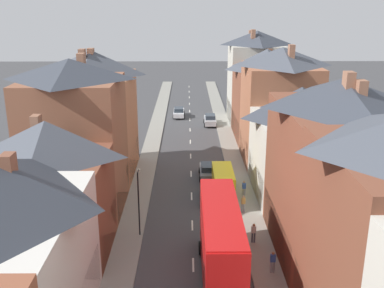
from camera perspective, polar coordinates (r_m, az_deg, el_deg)
The scene contains 16 objects.
pavement_left at distance 57.21m, azimuth -5.30°, elevation -0.84°, with size 2.20×104.00×0.14m, color gray.
pavement_right at distance 57.28m, azimuth 4.92°, elevation -0.81°, with size 2.20×104.00×0.14m, color gray.
centre_line_dashes at distance 55.15m, azimuth -0.17°, elevation -1.54°, with size 0.14×97.80×0.01m.
terrace_row_left at distance 32.68m, azimuth -18.08°, elevation -5.05°, with size 8.00×46.82×13.95m.
terrace_row_right at distance 41.80m, azimuth 14.07°, elevation 0.83°, with size 8.00×69.81×14.27m.
double_decker_bus_lead at distance 30.44m, azimuth 3.66°, elevation -12.43°, with size 2.74×10.80×5.30m.
car_near_blue at distance 74.05m, azimuth -1.69°, elevation 4.06°, with size 1.90×4.55×1.60m.
car_near_silver at distance 48.19m, azimuth 2.04°, elevation -3.41°, with size 1.90×4.21×1.59m.
car_parked_left_a at distance 69.03m, azimuth 2.31°, elevation 3.09°, with size 1.90×4.25×1.69m.
car_parked_left_b at distance 42.73m, azimuth 2.39°, elevation -6.19°, with size 1.90×3.97×1.65m.
delivery_van at distance 44.34m, azimuth 3.96°, elevation -4.61°, with size 2.20×5.20×2.41m.
pedestrian_near_right at distance 32.36m, azimuth 10.22°, elevation -14.40°, with size 0.36×0.22×1.61m.
pedestrian_mid_left at distance 35.73m, azimuth 7.83°, elevation -11.01°, with size 0.36×0.22×1.61m.
pedestrian_mid_right at distance 40.36m, azimuth 6.53°, elevation -7.46°, with size 0.36×0.22×1.61m.
pedestrian_far_left at distance 43.52m, azimuth 6.61°, elevation -5.55°, with size 0.36×0.22×1.61m.
street_lamp at distance 35.89m, azimuth -6.78°, elevation -6.89°, with size 0.20×1.12×5.50m.
Camera 1 is at (-0.38, -16.14, 17.97)m, focal length 42.00 mm.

